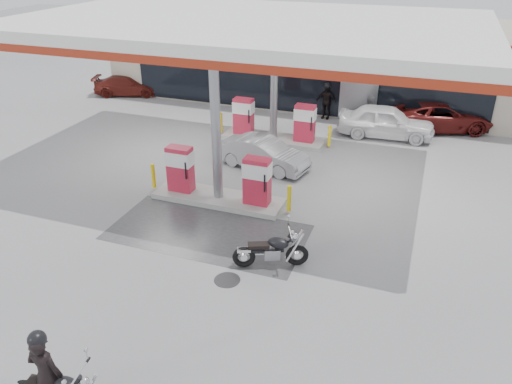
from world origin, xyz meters
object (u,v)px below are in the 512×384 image
at_px(parked_car_right, 440,116).
at_px(biker_walking, 326,102).
at_px(pump_island_near, 218,182).
at_px(parked_motorcycle, 272,251).
at_px(biker_main, 46,374).
at_px(sedan_white, 386,121).
at_px(pump_island_far, 273,125).
at_px(hatchback_silver, 263,153).
at_px(attendant, 370,113).
at_px(parked_car_left, 128,85).

distance_m(parked_car_right, biker_walking, 5.35).
relative_size(pump_island_near, parked_motorcycle, 2.60).
xyz_separation_m(biker_main, biker_walking, (1.04, 18.62, -0.05)).
bearing_deg(sedan_white, pump_island_far, 112.29).
bearing_deg(parked_motorcycle, parked_car_right, 49.99).
xyz_separation_m(pump_island_near, parked_motorcycle, (2.90, -2.98, -0.23)).
height_order(sedan_white, biker_walking, biker_walking).
distance_m(biker_main, sedan_white, 17.52).
height_order(parked_motorcycle, parked_car_right, parked_car_right).
bearing_deg(hatchback_silver, parked_motorcycle, -147.09).
distance_m(attendant, hatchback_silver, 6.53).
height_order(biker_main, parked_car_right, biker_main).
bearing_deg(attendant, sedan_white, -108.28).
xyz_separation_m(hatchback_silver, parked_car_right, (6.29, 6.88, 0.06)).
bearing_deg(parked_car_left, parked_motorcycle, -154.40).
bearing_deg(pump_island_near, parked_car_left, 135.00).
height_order(biker_main, parked_car_left, biker_main).
relative_size(attendant, biker_walking, 0.96).
bearing_deg(parked_car_right, attendant, 91.89).
bearing_deg(parked_car_left, pump_island_far, -131.03).
xyz_separation_m(pump_island_far, biker_walking, (1.48, 3.80, 0.14)).
distance_m(pump_island_near, biker_main, 8.84).
distance_m(parked_car_left, parked_car_right, 16.83).
height_order(hatchback_silver, biker_walking, biker_walking).
xyz_separation_m(pump_island_near, pump_island_far, (0.00, 6.00, 0.00)).
height_order(sedan_white, parked_car_right, sedan_white).
bearing_deg(pump_island_near, parked_car_right, 55.67).
xyz_separation_m(pump_island_far, attendant, (3.76, 2.80, 0.11)).
distance_m(sedan_white, hatchback_silver, 6.49).
distance_m(pump_island_near, sedan_white, 9.39).
distance_m(pump_island_near, parked_motorcycle, 4.17).
relative_size(parked_motorcycle, hatchback_silver, 0.55).
bearing_deg(attendant, hatchback_silver, 168.46).
bearing_deg(pump_island_far, parked_car_right, 30.36).
distance_m(sedan_white, biker_walking, 3.48).
distance_m(pump_island_far, parked_car_left, 10.77).
bearing_deg(parked_car_right, parked_motorcycle, 143.73).
distance_m(parked_motorcycle, parked_car_right, 13.56).
xyz_separation_m(pump_island_near, parked_car_right, (6.83, 10.00, -0.06)).
xyz_separation_m(pump_island_far, biker_main, (0.44, -14.82, 0.19)).
height_order(parked_motorcycle, parked_car_left, parked_car_left).
bearing_deg(pump_island_far, hatchback_silver, -79.46).
relative_size(sedan_white, parked_car_right, 0.90).
distance_m(hatchback_silver, biker_walking, 6.75).
distance_m(pump_island_near, parked_car_right, 12.11).
height_order(attendant, hatchback_silver, attendant).
height_order(parked_motorcycle, attendant, attendant).
xyz_separation_m(pump_island_near, attendant, (3.76, 8.80, 0.11)).
xyz_separation_m(pump_island_near, sedan_white, (4.57, 8.20, 0.01)).
bearing_deg(parked_motorcycle, sedan_white, 58.32).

